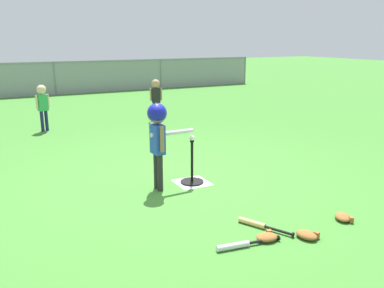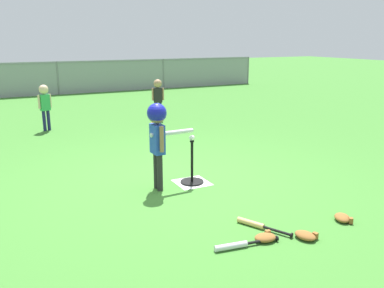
{
  "view_description": "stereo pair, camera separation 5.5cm",
  "coord_description": "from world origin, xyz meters",
  "px_view_note": "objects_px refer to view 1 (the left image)",
  "views": [
    {
      "loc": [
        -2.22,
        -4.8,
        1.92
      ],
      "look_at": [
        0.16,
        -0.2,
        0.55
      ],
      "focal_mm": 37.52,
      "sensor_mm": 36.0,
      "label": 1
    },
    {
      "loc": [
        -2.17,
        -4.83,
        1.92
      ],
      "look_at": [
        0.16,
        -0.2,
        0.55
      ],
      "focal_mm": 37.52,
      "sensor_mm": 36.0,
      "label": 2
    }
  ],
  "objects_px": {
    "spare_bat_silver": "(240,245)",
    "fielder_deep_right": "(42,102)",
    "batting_tee": "(192,177)",
    "spare_bat_wood": "(257,224)",
    "baseball_on_tee": "(192,138)",
    "glove_by_plate": "(343,217)",
    "glove_tossed_aside": "(267,237)",
    "fielder_deep_center": "(156,94)",
    "batter_child": "(158,129)",
    "glove_near_bats": "(307,235)"
  },
  "relations": [
    {
      "from": "spare_bat_silver",
      "to": "glove_tossed_aside",
      "type": "relative_size",
      "value": 2.75
    },
    {
      "from": "fielder_deep_right",
      "to": "glove_near_bats",
      "type": "relative_size",
      "value": 3.89
    },
    {
      "from": "baseball_on_tee",
      "to": "fielder_deep_right",
      "type": "bearing_deg",
      "value": 107.24
    },
    {
      "from": "spare_bat_wood",
      "to": "glove_near_bats",
      "type": "xyz_separation_m",
      "value": [
        0.29,
        -0.42,
        0.01
      ]
    },
    {
      "from": "batter_child",
      "to": "batting_tee",
      "type": "bearing_deg",
      "value": 1.75
    },
    {
      "from": "baseball_on_tee",
      "to": "spare_bat_wood",
      "type": "bearing_deg",
      "value": -90.19
    },
    {
      "from": "fielder_deep_center",
      "to": "spare_bat_silver",
      "type": "distance_m",
      "value": 6.26
    },
    {
      "from": "batting_tee",
      "to": "spare_bat_wood",
      "type": "bearing_deg",
      "value": -90.19
    },
    {
      "from": "batting_tee",
      "to": "spare_bat_wood",
      "type": "height_order",
      "value": "batting_tee"
    },
    {
      "from": "batting_tee",
      "to": "spare_bat_silver",
      "type": "xyz_separation_m",
      "value": [
        -0.41,
        -1.78,
        -0.06
      ]
    },
    {
      "from": "batting_tee",
      "to": "glove_tossed_aside",
      "type": "bearing_deg",
      "value": -92.99
    },
    {
      "from": "fielder_deep_center",
      "to": "glove_tossed_aside",
      "type": "bearing_deg",
      "value": -102.37
    },
    {
      "from": "glove_by_plate",
      "to": "fielder_deep_right",
      "type": "bearing_deg",
      "value": 110.35
    },
    {
      "from": "spare_bat_silver",
      "to": "glove_near_bats",
      "type": "height_order",
      "value": "glove_near_bats"
    },
    {
      "from": "fielder_deep_right",
      "to": "spare_bat_wood",
      "type": "relative_size",
      "value": 1.71
    },
    {
      "from": "batter_child",
      "to": "fielder_deep_center",
      "type": "xyz_separation_m",
      "value": [
        1.72,
        4.24,
        -0.18
      ]
    },
    {
      "from": "spare_bat_wood",
      "to": "glove_tossed_aside",
      "type": "distance_m",
      "value": 0.29
    },
    {
      "from": "glove_by_plate",
      "to": "batting_tee",
      "type": "bearing_deg",
      "value": 117.26
    },
    {
      "from": "fielder_deep_center",
      "to": "glove_tossed_aside",
      "type": "xyz_separation_m",
      "value": [
        -1.32,
        -6.01,
        -0.6
      ]
    },
    {
      "from": "fielder_deep_right",
      "to": "spare_bat_silver",
      "type": "relative_size",
      "value": 1.49
    },
    {
      "from": "spare_bat_silver",
      "to": "spare_bat_wood",
      "type": "relative_size",
      "value": 1.15
    },
    {
      "from": "fielder_deep_right",
      "to": "glove_by_plate",
      "type": "distance_m",
      "value": 6.51
    },
    {
      "from": "fielder_deep_right",
      "to": "fielder_deep_center",
      "type": "bearing_deg",
      "value": -1.19
    },
    {
      "from": "fielder_deep_center",
      "to": "spare_bat_wood",
      "type": "bearing_deg",
      "value": -102.1
    },
    {
      "from": "baseball_on_tee",
      "to": "fielder_deep_right",
      "type": "distance_m",
      "value": 4.48
    },
    {
      "from": "baseball_on_tee",
      "to": "batter_child",
      "type": "bearing_deg",
      "value": -178.25
    },
    {
      "from": "spare_bat_silver",
      "to": "glove_by_plate",
      "type": "height_order",
      "value": "glove_by_plate"
    },
    {
      "from": "spare_bat_silver",
      "to": "glove_near_bats",
      "type": "distance_m",
      "value": 0.72
    },
    {
      "from": "fielder_deep_center",
      "to": "glove_tossed_aside",
      "type": "height_order",
      "value": "fielder_deep_center"
    },
    {
      "from": "fielder_deep_right",
      "to": "spare_bat_wood",
      "type": "distance_m",
      "value": 5.97
    },
    {
      "from": "batter_child",
      "to": "glove_near_bats",
      "type": "bearing_deg",
      "value": -67.84
    },
    {
      "from": "spare_bat_wood",
      "to": "glove_by_plate",
      "type": "bearing_deg",
      "value": -17.42
    },
    {
      "from": "batter_child",
      "to": "spare_bat_silver",
      "type": "relative_size",
      "value": 1.72
    },
    {
      "from": "glove_by_plate",
      "to": "glove_tossed_aside",
      "type": "distance_m",
      "value": 1.02
    },
    {
      "from": "batter_child",
      "to": "fielder_deep_right",
      "type": "xyz_separation_m",
      "value": [
        -0.84,
        4.3,
        -0.18
      ]
    },
    {
      "from": "batter_child",
      "to": "spare_bat_wood",
      "type": "height_order",
      "value": "batter_child"
    },
    {
      "from": "baseball_on_tee",
      "to": "fielder_deep_center",
      "type": "xyz_separation_m",
      "value": [
        1.22,
        4.23,
        0.0
      ]
    },
    {
      "from": "spare_bat_wood",
      "to": "spare_bat_silver",
      "type": "bearing_deg",
      "value": -146.29
    },
    {
      "from": "fielder_deep_right",
      "to": "glove_tossed_aside",
      "type": "bearing_deg",
      "value": -78.48
    },
    {
      "from": "spare_bat_silver",
      "to": "glove_by_plate",
      "type": "relative_size",
      "value": 2.43
    },
    {
      "from": "fielder_deep_center",
      "to": "spare_bat_wood",
      "type": "height_order",
      "value": "fielder_deep_center"
    },
    {
      "from": "batting_tee",
      "to": "fielder_deep_right",
      "type": "height_order",
      "value": "fielder_deep_right"
    },
    {
      "from": "spare_bat_silver",
      "to": "glove_by_plate",
      "type": "distance_m",
      "value": 1.34
    },
    {
      "from": "spare_bat_silver",
      "to": "fielder_deep_right",
      "type": "bearing_deg",
      "value": 98.58
    },
    {
      "from": "spare_bat_silver",
      "to": "spare_bat_wood",
      "type": "bearing_deg",
      "value": 33.71
    },
    {
      "from": "batting_tee",
      "to": "fielder_deep_center",
      "type": "relative_size",
      "value": 0.61
    },
    {
      "from": "batter_child",
      "to": "fielder_deep_center",
      "type": "relative_size",
      "value": 1.16
    },
    {
      "from": "baseball_on_tee",
      "to": "fielder_deep_right",
      "type": "relative_size",
      "value": 0.08
    },
    {
      "from": "batting_tee",
      "to": "glove_near_bats",
      "type": "distance_m",
      "value": 1.95
    },
    {
      "from": "fielder_deep_center",
      "to": "batting_tee",
      "type": "bearing_deg",
      "value": -106.15
    }
  ]
}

